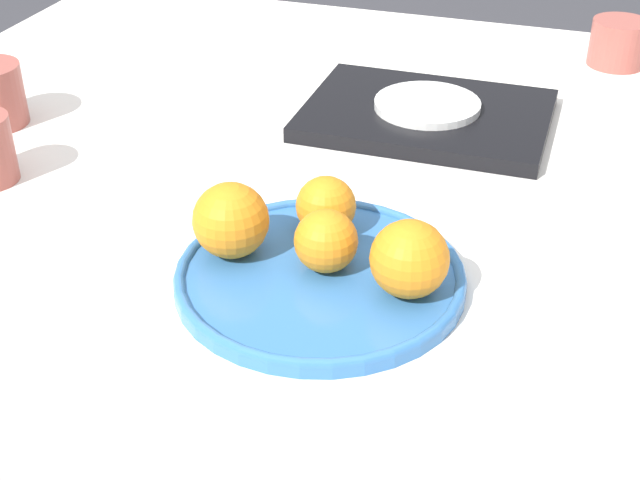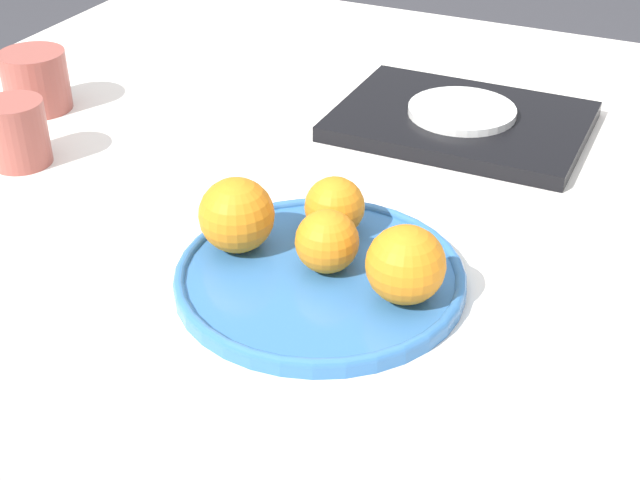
{
  "view_description": "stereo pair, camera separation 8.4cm",
  "coord_description": "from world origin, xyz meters",
  "px_view_note": "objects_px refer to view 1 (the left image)",
  "views": [
    {
      "loc": [
        0.28,
        -0.98,
        1.22
      ],
      "look_at": [
        0.06,
        -0.31,
        0.77
      ],
      "focal_mm": 50.0,
      "sensor_mm": 36.0,
      "label": 1
    },
    {
      "loc": [
        0.36,
        -0.95,
        1.22
      ],
      "look_at": [
        0.06,
        -0.31,
        0.77
      ],
      "focal_mm": 50.0,
      "sensor_mm": 36.0,
      "label": 2
    }
  ],
  "objects_px": {
    "fruit_platter": "(320,276)",
    "orange_3": "(409,259)",
    "orange_2": "(326,206)",
    "cup_1": "(618,43)",
    "orange_1": "(326,241)",
    "serving_tray": "(427,115)",
    "orange_0": "(231,220)",
    "side_plate": "(427,105)"
  },
  "relations": [
    {
      "from": "serving_tray",
      "to": "side_plate",
      "type": "bearing_deg",
      "value": 90.0
    },
    {
      "from": "orange_3",
      "to": "serving_tray",
      "type": "height_order",
      "value": "orange_3"
    },
    {
      "from": "serving_tray",
      "to": "side_plate",
      "type": "relative_size",
      "value": 2.27
    },
    {
      "from": "cup_1",
      "to": "fruit_platter",
      "type": "bearing_deg",
      "value": -109.55
    },
    {
      "from": "orange_2",
      "to": "orange_3",
      "type": "xyz_separation_m",
      "value": [
        0.11,
        -0.08,
        0.01
      ]
    },
    {
      "from": "orange_1",
      "to": "cup_1",
      "type": "height_order",
      "value": "orange_1"
    },
    {
      "from": "serving_tray",
      "to": "orange_3",
      "type": "bearing_deg",
      "value": -80.09
    },
    {
      "from": "orange_0",
      "to": "serving_tray",
      "type": "height_order",
      "value": "orange_0"
    },
    {
      "from": "orange_0",
      "to": "serving_tray",
      "type": "distance_m",
      "value": 0.41
    },
    {
      "from": "orange_0",
      "to": "cup_1",
      "type": "relative_size",
      "value": 0.89
    },
    {
      "from": "fruit_platter",
      "to": "cup_1",
      "type": "distance_m",
      "value": 0.73
    },
    {
      "from": "fruit_platter",
      "to": "serving_tray",
      "type": "xyz_separation_m",
      "value": [
        0.02,
        0.4,
        0.0
      ]
    },
    {
      "from": "orange_1",
      "to": "orange_2",
      "type": "distance_m",
      "value": 0.07
    },
    {
      "from": "fruit_platter",
      "to": "side_plate",
      "type": "bearing_deg",
      "value": 87.48
    },
    {
      "from": "orange_2",
      "to": "fruit_platter",
      "type": "bearing_deg",
      "value": -76.31
    },
    {
      "from": "orange_1",
      "to": "side_plate",
      "type": "bearing_deg",
      "value": 87.8
    },
    {
      "from": "orange_1",
      "to": "orange_2",
      "type": "relative_size",
      "value": 1.0
    },
    {
      "from": "orange_2",
      "to": "orange_3",
      "type": "relative_size",
      "value": 0.84
    },
    {
      "from": "orange_0",
      "to": "orange_2",
      "type": "bearing_deg",
      "value": 41.44
    },
    {
      "from": "fruit_platter",
      "to": "orange_3",
      "type": "bearing_deg",
      "value": -2.66
    },
    {
      "from": "orange_1",
      "to": "fruit_platter",
      "type": "bearing_deg",
      "value": -104.58
    },
    {
      "from": "orange_2",
      "to": "cup_1",
      "type": "relative_size",
      "value": 0.73
    },
    {
      "from": "fruit_platter",
      "to": "orange_1",
      "type": "height_order",
      "value": "orange_1"
    },
    {
      "from": "fruit_platter",
      "to": "orange_2",
      "type": "xyz_separation_m",
      "value": [
        -0.02,
        0.07,
        0.03
      ]
    },
    {
      "from": "fruit_platter",
      "to": "orange_1",
      "type": "xyz_separation_m",
      "value": [
        0.0,
        0.01,
        0.03
      ]
    },
    {
      "from": "serving_tray",
      "to": "cup_1",
      "type": "bearing_deg",
      "value": 52.19
    },
    {
      "from": "fruit_platter",
      "to": "orange_3",
      "type": "distance_m",
      "value": 0.1
    },
    {
      "from": "orange_2",
      "to": "orange_1",
      "type": "bearing_deg",
      "value": -72.01
    },
    {
      "from": "fruit_platter",
      "to": "orange_3",
      "type": "relative_size",
      "value": 3.82
    },
    {
      "from": "serving_tray",
      "to": "cup_1",
      "type": "height_order",
      "value": "cup_1"
    },
    {
      "from": "orange_0",
      "to": "orange_3",
      "type": "xyz_separation_m",
      "value": [
        0.18,
        -0.01,
        -0.0
      ]
    },
    {
      "from": "orange_3",
      "to": "orange_1",
      "type": "bearing_deg",
      "value": 170.45
    },
    {
      "from": "fruit_platter",
      "to": "orange_2",
      "type": "height_order",
      "value": "orange_2"
    },
    {
      "from": "orange_3",
      "to": "orange_2",
      "type": "bearing_deg",
      "value": 143.61
    },
    {
      "from": "side_plate",
      "to": "cup_1",
      "type": "xyz_separation_m",
      "value": [
        0.23,
        0.29,
        0.01
      ]
    },
    {
      "from": "orange_2",
      "to": "side_plate",
      "type": "height_order",
      "value": "orange_2"
    },
    {
      "from": "cup_1",
      "to": "orange_3",
      "type": "bearing_deg",
      "value": -102.78
    },
    {
      "from": "orange_2",
      "to": "orange_3",
      "type": "distance_m",
      "value": 0.13
    },
    {
      "from": "orange_3",
      "to": "cup_1",
      "type": "xyz_separation_m",
      "value": [
        0.16,
        0.69,
        -0.01
      ]
    },
    {
      "from": "serving_tray",
      "to": "cup_1",
      "type": "relative_size",
      "value": 3.73
    },
    {
      "from": "orange_1",
      "to": "side_plate",
      "type": "xyz_separation_m",
      "value": [
        0.01,
        0.39,
        -0.02
      ]
    },
    {
      "from": "orange_0",
      "to": "orange_2",
      "type": "relative_size",
      "value": 1.22
    }
  ]
}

